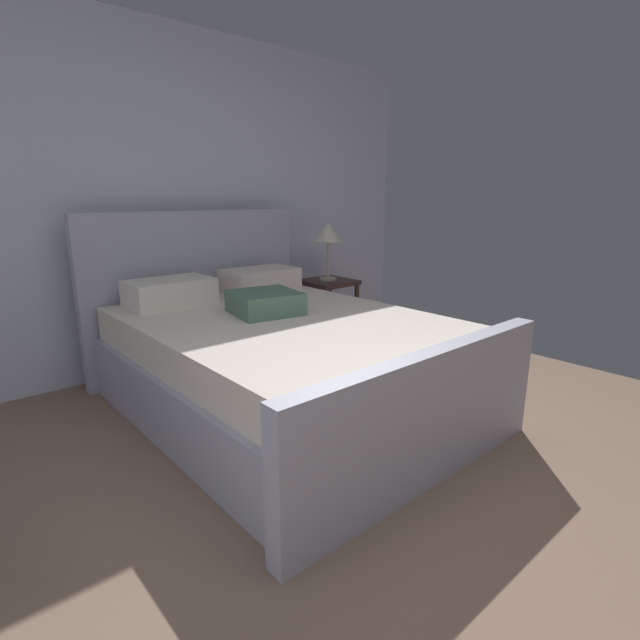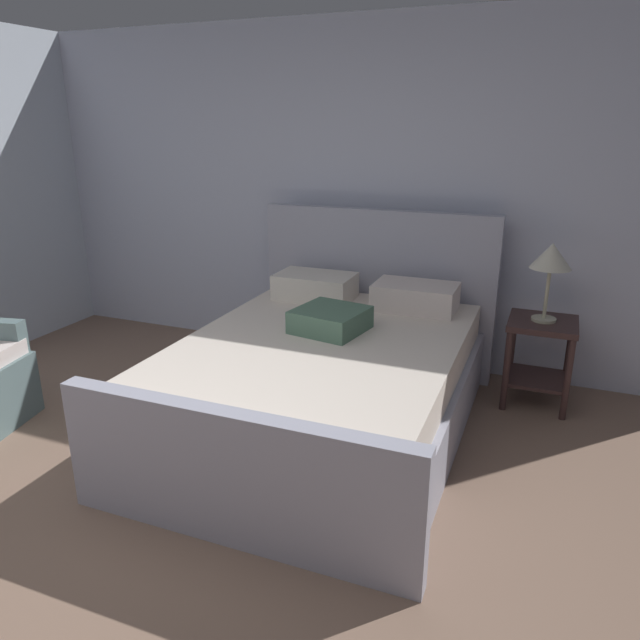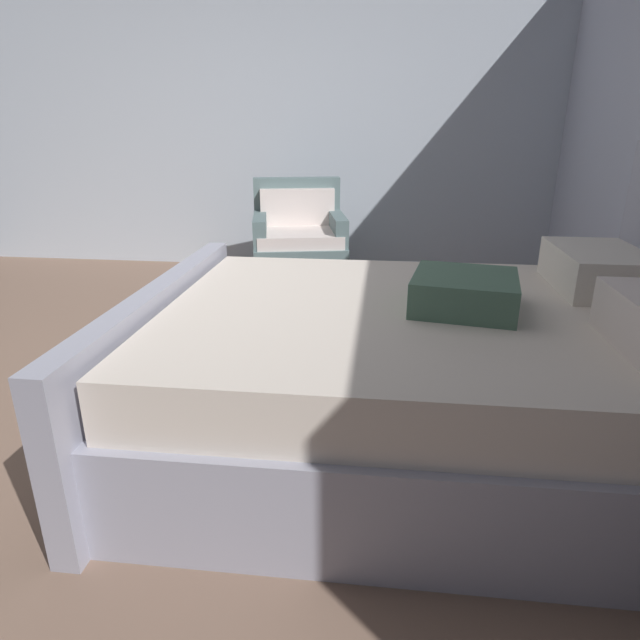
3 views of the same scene
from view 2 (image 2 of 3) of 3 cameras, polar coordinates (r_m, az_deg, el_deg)
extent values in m
cube|color=#856755|center=(2.93, -18.16, -22.19)|extent=(5.37, 5.60, 0.02)
cube|color=silver|center=(4.78, 2.78, 11.79)|extent=(5.49, 0.12, 2.60)
cube|color=#A6A7BA|center=(3.73, 0.30, -7.89)|extent=(1.67, 2.15, 0.40)
cube|color=#A6A7BA|center=(4.57, 5.46, 2.77)|extent=(1.78, 0.11, 1.25)
cube|color=#A6A7BA|center=(2.79, -8.44, -14.84)|extent=(1.78, 0.11, 0.68)
cube|color=silver|center=(3.60, 0.31, -3.47)|extent=(1.59, 2.09, 0.22)
cube|color=silver|center=(4.37, -0.46, 3.28)|extent=(0.56, 0.36, 0.18)
cube|color=silver|center=(4.15, 9.14, 2.23)|extent=(0.56, 0.36, 0.18)
cube|color=#4D705A|center=(3.69, 1.00, 0.03)|extent=(0.46, 0.46, 0.14)
cube|color=#3D2726|center=(4.23, 20.62, -0.31)|extent=(0.44, 0.44, 0.04)
cube|color=#3D2726|center=(4.37, 20.03, -5.28)|extent=(0.40, 0.40, 0.02)
cylinder|color=#3D2726|center=(4.16, 17.43, -4.70)|extent=(0.04, 0.04, 0.56)
cylinder|color=#3D2726|center=(4.15, 22.65, -5.33)|extent=(0.04, 0.04, 0.56)
cylinder|color=#3D2726|center=(4.51, 17.89, -2.90)|extent=(0.04, 0.04, 0.56)
cylinder|color=#3D2726|center=(4.51, 22.69, -3.48)|extent=(0.04, 0.04, 0.56)
cylinder|color=#B7B293|center=(4.22, 20.66, 0.08)|extent=(0.16, 0.16, 0.02)
cylinder|color=#B7B293|center=(4.17, 20.94, 2.40)|extent=(0.02, 0.02, 0.34)
cone|color=beige|center=(4.11, 21.34, 5.76)|extent=(0.26, 0.26, 0.17)
camera|label=1|loc=(3.08, -52.41, 1.66)|focal=26.84mm
camera|label=3|loc=(3.11, 37.88, 4.71)|focal=30.20mm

